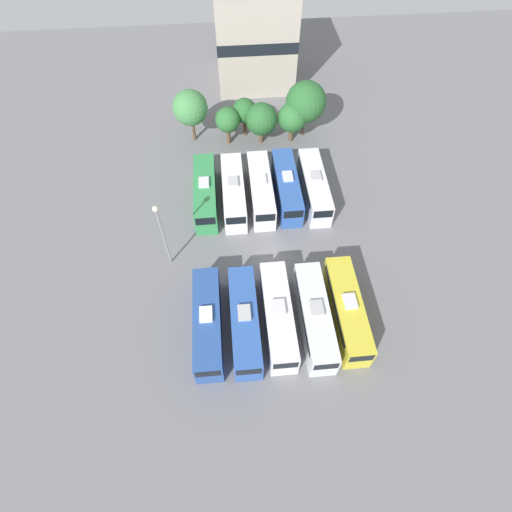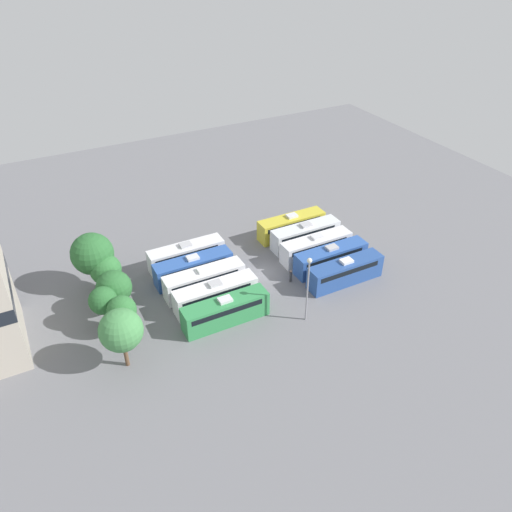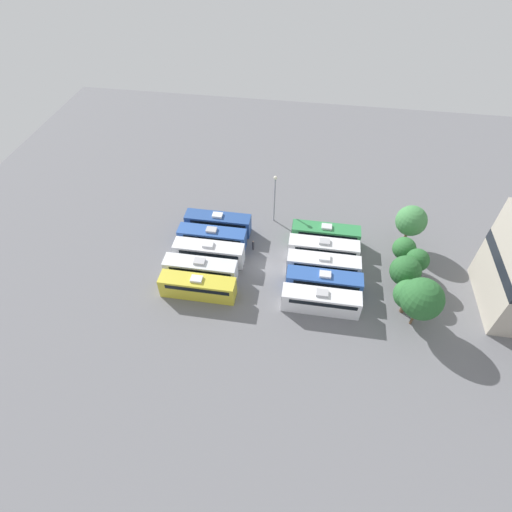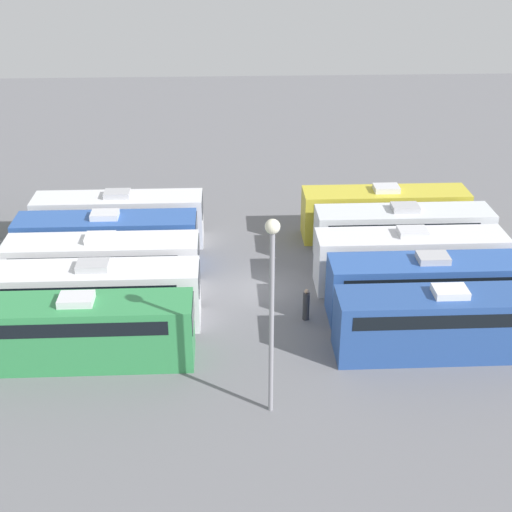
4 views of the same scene
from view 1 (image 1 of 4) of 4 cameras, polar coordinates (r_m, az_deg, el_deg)
ground_plane at (r=45.13m, az=1.75°, el=0.18°), size 113.14×113.14×0.00m
bus_0 at (r=39.09m, az=-6.93°, el=-9.33°), size 2.60×10.68×3.57m
bus_1 at (r=38.91m, az=-1.64°, el=-9.16°), size 2.60×10.68×3.57m
bus_2 at (r=39.21m, az=3.16°, el=-8.42°), size 2.60×10.68×3.57m
bus_3 at (r=39.52m, az=8.37°, el=-8.46°), size 2.60×10.68×3.57m
bus_4 at (r=40.44m, az=12.84°, el=-7.41°), size 2.60×10.68×3.57m
bus_5 at (r=49.44m, az=-7.26°, el=9.07°), size 2.60×10.68×3.57m
bus_6 at (r=49.20m, az=-3.24°, el=9.21°), size 2.60×10.68×3.57m
bus_7 at (r=49.43m, az=0.69°, el=9.57°), size 2.60×10.68×3.57m
bus_8 at (r=49.93m, az=4.41°, el=9.96°), size 2.60×10.68×3.57m
bus_9 at (r=50.32m, az=8.32°, el=9.90°), size 2.60×10.68×3.57m
worker_person at (r=42.97m, az=-2.46°, el=-2.00°), size 0.36×0.36×1.80m
light_pole at (r=40.90m, az=-13.43°, el=3.99°), size 0.60×0.60×9.01m
tree_0 at (r=57.15m, az=-9.38°, el=20.14°), size 4.68×4.68×7.39m
tree_1 at (r=56.79m, az=-4.08°, el=18.79°), size 3.38×3.38×5.40m
tree_2 at (r=57.96m, az=-1.67°, el=20.02°), size 3.32×3.32×5.61m
tree_3 at (r=56.76m, az=0.78°, el=18.94°), size 4.31×4.31×5.87m
tree_4 at (r=57.28m, az=5.22°, el=19.08°), size 3.99×3.99×5.71m
tree_5 at (r=57.48m, az=7.14°, el=21.00°), size 5.43×5.43×8.04m
depot_building at (r=69.10m, az=-0.19°, el=28.96°), size 11.73×11.17×13.74m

